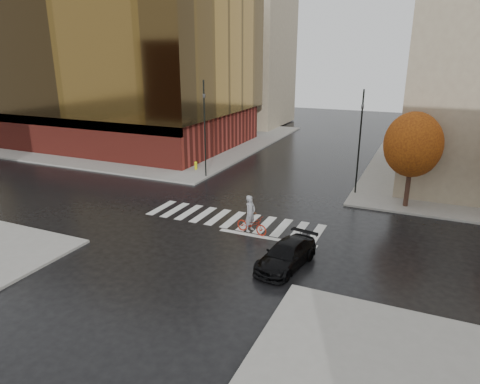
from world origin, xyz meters
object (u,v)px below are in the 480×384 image
(traffic_light_nw, at_px, (205,122))
(sedan, at_px, (286,255))
(fire_hydrant, at_px, (196,165))
(cyclist, at_px, (251,220))
(traffic_light_ne, at_px, (360,135))

(traffic_light_nw, bearing_deg, sedan, 50.54)
(fire_hydrant, bearing_deg, traffic_light_nw, -39.46)
(traffic_light_nw, xyz_separation_m, fire_hydrant, (-1.85, 1.53, -4.27))
(cyclist, relative_size, fire_hydrant, 3.15)
(cyclist, relative_size, traffic_light_nw, 0.29)
(sedan, distance_m, traffic_light_ne, 13.79)
(sedan, relative_size, traffic_light_ne, 0.57)
(sedan, bearing_deg, traffic_light_ne, 94.56)
(cyclist, relative_size, traffic_light_ne, 0.31)
(sedan, xyz_separation_m, traffic_light_ne, (1.20, 13.16, 3.94))
(sedan, xyz_separation_m, cyclist, (-3.22, 3.16, 0.17))
(cyclist, distance_m, traffic_light_ne, 11.57)
(traffic_light_nw, bearing_deg, fire_hydrant, -120.98)
(cyclist, distance_m, traffic_light_nw, 13.15)
(cyclist, bearing_deg, fire_hydrant, 53.76)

